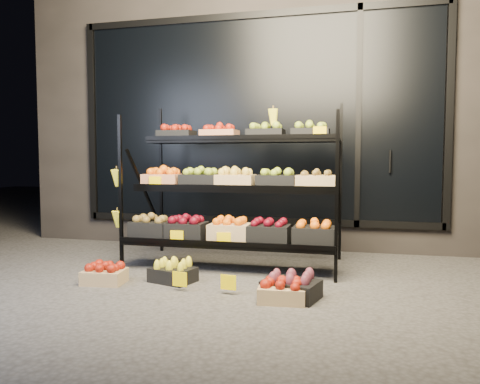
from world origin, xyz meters
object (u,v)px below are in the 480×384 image
(floor_crate_left, at_px, (104,274))
(floor_crate_midright, at_px, (282,291))
(display_rack, at_px, (233,188))
(floor_crate_midleft, at_px, (173,272))

(floor_crate_left, height_order, floor_crate_midright, floor_crate_midright)
(display_rack, distance_m, floor_crate_midright, 1.45)
(floor_crate_midleft, bearing_deg, display_rack, 81.33)
(display_rack, distance_m, floor_crate_midleft, 1.08)
(floor_crate_left, relative_size, floor_crate_midleft, 0.86)
(display_rack, distance_m, floor_crate_left, 1.48)
(floor_crate_left, xyz_separation_m, floor_crate_midleft, (0.56, 0.19, 0.00))
(floor_crate_left, xyz_separation_m, floor_crate_midright, (1.58, -0.15, 0.00))
(floor_crate_midleft, distance_m, floor_crate_midright, 1.08)
(display_rack, relative_size, floor_crate_midright, 5.91)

